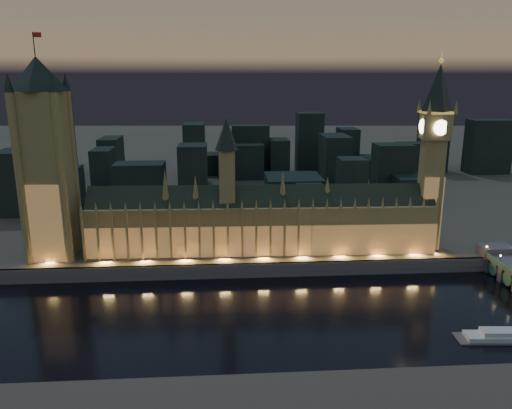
{
  "coord_description": "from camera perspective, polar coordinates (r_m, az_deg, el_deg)",
  "views": [
    {
      "loc": [
        -13.57,
        -216.08,
        109.56
      ],
      "look_at": [
        5.0,
        55.0,
        38.0
      ],
      "focal_mm": 35.0,
      "sensor_mm": 36.0,
      "label": 1
    }
  ],
  "objects": [
    {
      "name": "ground_plane",
      "position": [
        242.65,
        -0.3,
        -12.09
      ],
      "size": [
        2000.0,
        2000.0,
        0.0
      ],
      "primitive_type": "plane",
      "color": "black",
      "rests_on": "ground"
    },
    {
      "name": "north_bank",
      "position": [
        743.73,
        -2.85,
        6.58
      ],
      "size": [
        2000.0,
        960.0,
        8.0
      ],
      "primitive_type": "cube",
      "color": "#52383A",
      "rests_on": "ground"
    },
    {
      "name": "embankment_wall",
      "position": [
        278.24,
        -0.84,
        -7.54
      ],
      "size": [
        2000.0,
        2.5,
        8.0
      ],
      "primitive_type": "cube",
      "color": "#4D4956",
      "rests_on": "ground"
    },
    {
      "name": "palace_of_westminster",
      "position": [
        290.82,
        0.51,
        -1.87
      ],
      "size": [
        202.0,
        25.03,
        78.0
      ],
      "color": "#916C46",
      "rests_on": "north_bank"
    },
    {
      "name": "victoria_tower",
      "position": [
        297.07,
        -22.94,
        5.7
      ],
      "size": [
        31.68,
        31.68,
        122.37
      ],
      "color": "#916C46",
      "rests_on": "north_bank"
    },
    {
      "name": "elizabeth_tower",
      "position": [
        305.83,
        19.68,
        6.71
      ],
      "size": [
        18.0,
        18.0,
        113.35
      ],
      "color": "#916C46",
      "rests_on": "north_bank"
    },
    {
      "name": "river_boat",
      "position": [
        243.67,
        26.86,
        -13.28
      ],
      "size": [
        44.21,
        13.34,
        4.5
      ],
      "color": "#4D4956",
      "rests_on": "ground"
    },
    {
      "name": "city_backdrop",
      "position": [
        471.01,
        1.8,
        5.06
      ],
      "size": [
        475.62,
        215.63,
        78.97
      ],
      "color": "black",
      "rests_on": "north_bank"
    }
  ]
}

